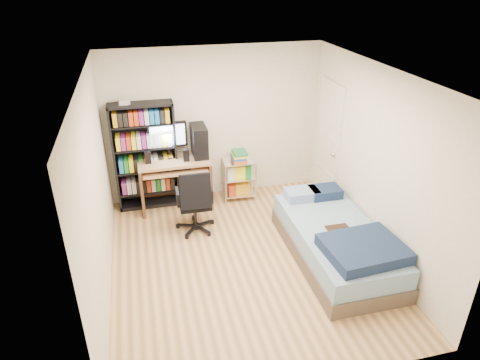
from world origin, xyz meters
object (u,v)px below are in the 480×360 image
object	(u,v)px
media_shelf	(145,155)
computer_desk	(181,161)
office_chair	(195,212)
bed	(337,242)

from	to	relation	value
media_shelf	computer_desk	size ratio (longest dim) A/B	1.28
media_shelf	computer_desk	xyz separation A→B (m)	(0.54, -0.09, -0.13)
office_chair	computer_desk	bearing A→B (deg)	96.84
office_chair	media_shelf	bearing A→B (deg)	124.09
office_chair	bed	size ratio (longest dim) A/B	0.47
media_shelf	office_chair	world-z (taller)	media_shelf
computer_desk	bed	xyz separation A→B (m)	(1.81, -2.00, -0.49)
media_shelf	bed	world-z (taller)	media_shelf
computer_desk	office_chair	distance (m)	0.98
computer_desk	bed	bearing A→B (deg)	-47.92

